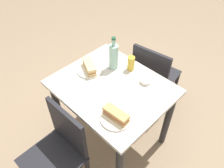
# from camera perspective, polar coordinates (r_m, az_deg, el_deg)

# --- Properties ---
(ground_plane) EXTENTS (8.00, 8.00, 0.00)m
(ground_plane) POSITION_cam_1_polar(r_m,az_deg,el_deg) (2.38, 0.00, -13.16)
(ground_plane) COLOR #8C755B
(dining_table) EXTENTS (0.91, 0.76, 0.74)m
(dining_table) POSITION_cam_1_polar(r_m,az_deg,el_deg) (1.90, 0.00, -3.39)
(dining_table) COLOR beige
(dining_table) RESTS_ON ground
(chair_far) EXTENTS (0.46, 0.46, 0.85)m
(chair_far) POSITION_cam_1_polar(r_m,az_deg,el_deg) (2.30, 10.39, 2.09)
(chair_far) COLOR black
(chair_far) RESTS_ON ground
(chair_near) EXTENTS (0.41, 0.41, 0.85)m
(chair_near) POSITION_cam_1_polar(r_m,az_deg,el_deg) (1.79, -13.13, -15.97)
(chair_near) COLOR black
(chair_near) RESTS_ON ground
(plate_near) EXTENTS (0.22, 0.22, 0.01)m
(plate_near) POSITION_cam_1_polar(r_m,az_deg,el_deg) (1.93, -5.72, 3.56)
(plate_near) COLOR silver
(plate_near) RESTS_ON dining_table
(baguette_sandwich_near) EXTENTS (0.21, 0.15, 0.07)m
(baguette_sandwich_near) POSITION_cam_1_polar(r_m,az_deg,el_deg) (1.91, -5.81, 4.50)
(baguette_sandwich_near) COLOR #DBB77A
(baguette_sandwich_near) RESTS_ON plate_near
(knife_near) EXTENTS (0.18, 0.06, 0.01)m
(knife_near) POSITION_cam_1_polar(r_m,az_deg,el_deg) (1.94, -4.49, 4.33)
(knife_near) COLOR silver
(knife_near) RESTS_ON plate_near
(plate_far) EXTENTS (0.22, 0.22, 0.01)m
(plate_far) POSITION_cam_1_polar(r_m,az_deg,el_deg) (1.58, 1.02, -8.75)
(plate_far) COLOR silver
(plate_far) RESTS_ON dining_table
(baguette_sandwich_far) EXTENTS (0.20, 0.08, 0.07)m
(baguette_sandwich_far) POSITION_cam_1_polar(r_m,az_deg,el_deg) (1.54, 1.03, -7.83)
(baguette_sandwich_far) COLOR tan
(baguette_sandwich_far) RESTS_ON plate_far
(knife_far) EXTENTS (0.18, 0.04, 0.01)m
(knife_far) POSITION_cam_1_polar(r_m,az_deg,el_deg) (1.60, 1.93, -7.16)
(knife_far) COLOR silver
(knife_far) RESTS_ON plate_far
(water_bottle) EXTENTS (0.08, 0.08, 0.30)m
(water_bottle) POSITION_cam_1_polar(r_m,az_deg,el_deg) (1.89, 0.40, 7.13)
(water_bottle) COLOR #99C6B7
(water_bottle) RESTS_ON dining_table
(beer_glass) EXTENTS (0.06, 0.06, 0.13)m
(beer_glass) POSITION_cam_1_polar(r_m,az_deg,el_deg) (1.91, 4.88, 5.29)
(beer_glass) COLOR gold
(beer_glass) RESTS_ON dining_table
(olive_bowl) EXTENTS (0.09, 0.09, 0.03)m
(olive_bowl) POSITION_cam_1_polar(r_m,az_deg,el_deg) (1.83, 8.57, 0.70)
(olive_bowl) COLOR silver
(olive_bowl) RESTS_ON dining_table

